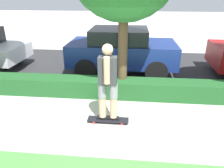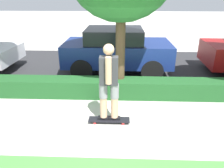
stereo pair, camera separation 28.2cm
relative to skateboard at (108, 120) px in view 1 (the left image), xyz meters
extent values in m
plane|color=#BCB7AD|center=(0.09, -0.20, -0.07)|extent=(60.00, 60.00, 0.00)
cube|color=#2D2D30|center=(0.09, 4.00, -0.07)|extent=(18.36, 5.00, 0.01)
cube|color=#1E5123|center=(0.09, 1.40, 0.19)|extent=(18.36, 0.60, 0.51)
cube|color=black|center=(0.00, 0.00, 0.00)|extent=(0.96, 0.24, 0.02)
cylinder|color=red|center=(0.32, -0.09, -0.04)|extent=(0.06, 0.04, 0.06)
cylinder|color=red|center=(0.32, 0.09, -0.04)|extent=(0.06, 0.04, 0.06)
cylinder|color=red|center=(-0.32, -0.09, -0.04)|extent=(0.06, 0.04, 0.06)
cylinder|color=red|center=(-0.32, 0.09, -0.04)|extent=(0.06, 0.04, 0.06)
cube|color=black|center=(-0.13, 0.00, 0.05)|extent=(0.26, 0.09, 0.07)
cylinder|color=tan|center=(-0.13, 0.00, 0.50)|extent=(0.16, 0.16, 0.82)
cylinder|color=gray|center=(-0.13, 0.00, 0.74)|extent=(0.19, 0.19, 0.33)
cube|color=black|center=(0.13, 0.00, 0.05)|extent=(0.26, 0.09, 0.07)
cylinder|color=tan|center=(0.13, 0.00, 0.50)|extent=(0.16, 0.16, 0.82)
cylinder|color=gray|center=(0.13, 0.00, 0.74)|extent=(0.19, 0.19, 0.33)
cube|color=#333338|center=(0.00, 0.00, 1.21)|extent=(0.39, 0.21, 0.61)
cylinder|color=tan|center=(0.00, -0.16, 1.27)|extent=(0.13, 0.13, 0.57)
cylinder|color=tan|center=(0.00, 0.16, 1.27)|extent=(0.13, 0.13, 0.57)
sphere|color=tan|center=(0.00, 0.00, 1.67)|extent=(0.23, 0.23, 0.23)
cylinder|color=brown|center=(0.24, 1.55, 1.28)|extent=(0.26, 0.26, 2.70)
cylinder|color=black|center=(-4.40, 4.24, 0.31)|extent=(0.75, 0.22, 0.75)
cube|color=navy|center=(0.13, 3.45, 0.69)|extent=(3.81, 1.90, 0.76)
cube|color=black|center=(0.01, 3.45, 1.31)|extent=(1.98, 1.67, 0.48)
cylinder|color=black|center=(1.31, 2.58, 0.30)|extent=(0.75, 0.23, 0.75)
cylinder|color=black|center=(1.31, 4.33, 0.30)|extent=(0.75, 0.23, 0.75)
cylinder|color=black|center=(-1.05, 2.58, 0.30)|extent=(0.75, 0.23, 0.75)
cylinder|color=black|center=(-1.05, 4.33, 0.30)|extent=(0.75, 0.23, 0.75)
camera|label=1|loc=(0.51, -4.31, 2.77)|focal=35.00mm
camera|label=2|loc=(0.23, -4.33, 2.77)|focal=35.00mm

